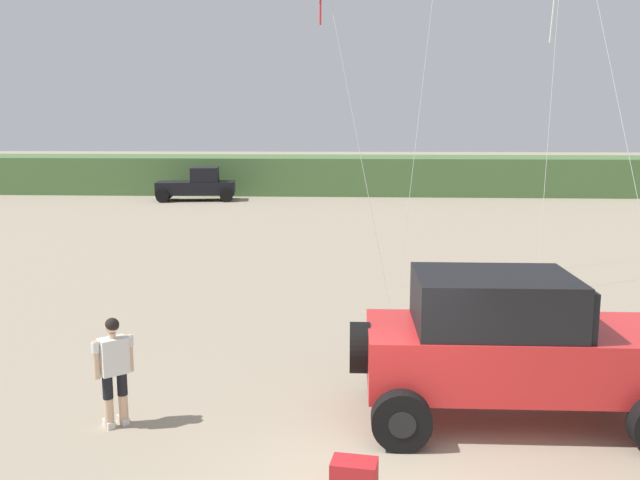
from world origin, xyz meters
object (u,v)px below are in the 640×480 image
at_px(jeep, 510,344).
at_px(distant_pickup, 198,185).
at_px(person_watching, 114,366).
at_px(cooler_box, 354,475).

bearing_deg(jeep, distant_pickup, 111.64).
height_order(jeep, distant_pickup, jeep).
height_order(person_watching, distant_pickup, distant_pickup).
relative_size(jeep, distant_pickup, 1.01).
bearing_deg(cooler_box, distant_pickup, 114.80).
bearing_deg(distant_pickup, person_watching, -78.81).
bearing_deg(person_watching, jeep, 5.42).
xyz_separation_m(cooler_box, distant_pickup, (-9.60, 32.15, 0.75)).
height_order(jeep, person_watching, jeep).
bearing_deg(jeep, cooler_box, -137.09).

